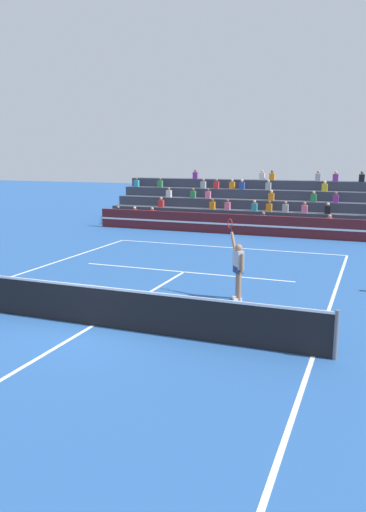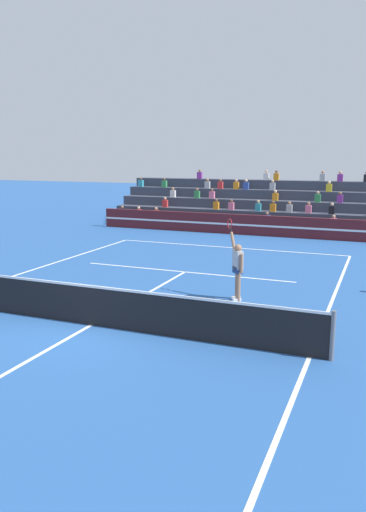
# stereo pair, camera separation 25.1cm
# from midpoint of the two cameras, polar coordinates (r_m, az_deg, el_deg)

# --- Properties ---
(ground_plane) EXTENTS (120.00, 120.00, 0.00)m
(ground_plane) POSITION_cam_midpoint_polar(r_m,az_deg,el_deg) (13.11, -10.77, -7.82)
(ground_plane) COLOR #285699
(court_lines) EXTENTS (11.10, 23.90, 0.01)m
(court_lines) POSITION_cam_midpoint_polar(r_m,az_deg,el_deg) (13.11, -10.77, -7.80)
(court_lines) COLOR white
(court_lines) RESTS_ON ground
(tennis_net) EXTENTS (12.00, 0.10, 1.10)m
(tennis_net) POSITION_cam_midpoint_polar(r_m,az_deg,el_deg) (12.94, -10.86, -5.54)
(tennis_net) COLOR slate
(tennis_net) RESTS_ON ground
(sponsor_banner_wall) EXTENTS (18.00, 0.26, 1.10)m
(sponsor_banner_wall) POSITION_cam_midpoint_polar(r_m,az_deg,el_deg) (27.51, 7.07, 3.55)
(sponsor_banner_wall) COLOR #51191E
(sponsor_banner_wall) RESTS_ON ground
(bleacher_stand) EXTENTS (18.66, 4.75, 3.38)m
(bleacher_stand) POSITION_cam_midpoint_polar(r_m,az_deg,el_deg) (31.13, 8.83, 5.28)
(bleacher_stand) COLOR #383D4C
(bleacher_stand) RESTS_ON ground
(tennis_player) EXTENTS (0.76, 0.86, 2.45)m
(tennis_player) POSITION_cam_midpoint_polar(r_m,az_deg,el_deg) (14.94, 5.83, -1.36)
(tennis_player) COLOR #9E7051
(tennis_player) RESTS_ON ground
(tennis_ball) EXTENTS (0.07, 0.07, 0.07)m
(tennis_ball) POSITION_cam_midpoint_polar(r_m,az_deg,el_deg) (14.63, -1.13, -5.43)
(tennis_ball) COLOR #C6DB33
(tennis_ball) RESTS_ON ground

